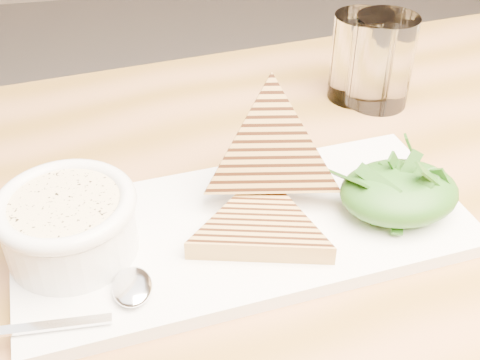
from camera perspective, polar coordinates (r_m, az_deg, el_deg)
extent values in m
cube|color=#A76F40|center=(0.60, 16.06, -7.00)|extent=(1.44, 1.06, 0.04)
cube|color=white|center=(0.56, 0.41, -4.67)|extent=(0.43, 0.23, 0.01)
cylinder|color=white|center=(0.54, -15.78, -4.61)|extent=(0.11, 0.11, 0.04)
cylinder|color=beige|center=(0.52, -16.27, -2.36)|extent=(0.10, 0.10, 0.01)
torus|color=white|center=(0.52, -16.31, -2.19)|extent=(0.12, 0.12, 0.01)
ellipsoid|color=#17480E|center=(0.58, 14.85, -1.13)|extent=(0.11, 0.09, 0.04)
ellipsoid|color=silver|center=(0.50, -10.17, -9.93)|extent=(0.03, 0.05, 0.01)
cube|color=silver|center=(0.49, -18.62, -13.08)|extent=(0.11, 0.01, 0.00)
cylinder|color=white|center=(0.77, 11.25, 11.31)|extent=(0.07, 0.07, 0.11)
cylinder|color=white|center=(0.77, 13.34, 10.90)|extent=(0.07, 0.07, 0.11)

